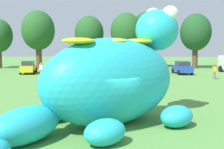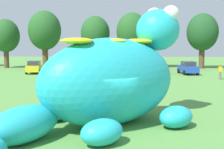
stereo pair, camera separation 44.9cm
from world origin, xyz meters
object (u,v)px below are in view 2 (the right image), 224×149
at_px(car_blue, 188,68).
at_px(spectator_by_cars, 54,89).
at_px(giant_inflatable_creature, 111,80).
at_px(car_yellow, 34,67).
at_px(car_green, 92,68).
at_px(spectator_wandering, 46,70).
at_px(car_black, 124,68).
at_px(spectator_mid_field, 220,72).
at_px(car_white, 157,68).
at_px(car_orange, 63,67).
at_px(spectator_near_inflatable, 72,71).

distance_m(car_blue, spectator_by_cars, 23.06).
distance_m(giant_inflatable_creature, car_yellow, 27.43).
distance_m(car_green, spectator_wandering, 6.23).
bearing_deg(car_black, spectator_mid_field, -23.88).
height_order(car_yellow, spectator_by_cars, car_yellow).
bearing_deg(giant_inflatable_creature, car_white, 79.19).
xyz_separation_m(car_blue, spectator_mid_field, (2.41, -5.74, -0.01)).
relative_size(car_yellow, spectator_by_cars, 2.53).
height_order(car_green, spectator_by_cars, car_green).
bearing_deg(car_orange, spectator_mid_field, -15.59).
distance_m(car_green, spectator_by_cars, 18.58).
relative_size(giant_inflatable_creature, spectator_wandering, 6.22).
xyz_separation_m(giant_inflatable_creature, car_blue, (8.80, 24.67, -1.34)).
height_order(car_yellow, spectator_wandering, car_yellow).
bearing_deg(car_yellow, car_white, -1.22).
height_order(giant_inflatable_creature, spectator_mid_field, giant_inflatable_creature).
relative_size(car_black, car_blue, 0.98).
relative_size(car_black, spectator_mid_field, 2.46).
height_order(spectator_by_cars, spectator_wandering, same).
bearing_deg(car_blue, giant_inflatable_creature, -109.62).
relative_size(car_blue, spectator_by_cars, 2.50).
distance_m(car_black, spectator_by_cars, 18.65).
bearing_deg(giant_inflatable_creature, car_black, 89.20).
height_order(giant_inflatable_creature, car_yellow, giant_inflatable_creature).
height_order(car_yellow, car_black, same).
distance_m(spectator_mid_field, spectator_by_cars, 20.39).
distance_m(car_white, spectator_mid_field, 8.48).
xyz_separation_m(car_orange, car_blue, (16.71, 0.40, 0.00)).
relative_size(car_white, car_blue, 0.97).
relative_size(car_yellow, spectator_mid_field, 2.53).
bearing_deg(spectator_near_inflatable, spectator_by_cars, -83.83).
xyz_separation_m(car_white, spectator_mid_field, (6.57, -5.35, -0.01)).
bearing_deg(car_green, spectator_near_inflatable, -112.30).
xyz_separation_m(giant_inflatable_creature, spectator_by_cars, (-4.29, 5.68, -1.35)).
distance_m(car_green, car_white, 8.62).
xyz_separation_m(car_orange, spectator_mid_field, (19.12, -5.34, -0.01)).
xyz_separation_m(giant_inflatable_creature, car_green, (-3.99, 24.25, -1.34)).
distance_m(car_blue, spectator_near_inflatable, 15.41).
bearing_deg(car_white, spectator_mid_field, -39.16).
height_order(car_yellow, spectator_mid_field, car_yellow).
bearing_deg(car_black, car_orange, 176.40).
bearing_deg(car_green, car_blue, 1.85).
bearing_deg(spectator_wandering, car_black, 16.74).
height_order(car_black, car_blue, same).
bearing_deg(spectator_mid_field, car_white, 140.84).
height_order(giant_inflatable_creature, car_blue, giant_inflatable_creature).
relative_size(car_orange, spectator_wandering, 2.40).
height_order(car_orange, car_white, same).
relative_size(car_yellow, car_black, 1.03).
bearing_deg(car_green, spectator_wandering, -147.14).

